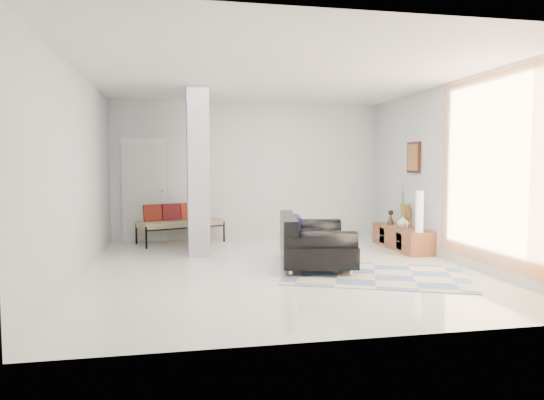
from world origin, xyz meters
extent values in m
plane|color=white|center=(0.00, 0.00, 0.00)|extent=(6.00, 6.00, 0.00)
plane|color=white|center=(0.00, 0.00, 2.80)|extent=(6.00, 6.00, 0.00)
plane|color=silver|center=(0.00, 3.00, 1.40)|extent=(6.00, 0.00, 6.00)
plane|color=silver|center=(0.00, -3.00, 1.40)|extent=(6.00, 0.00, 6.00)
plane|color=silver|center=(-2.75, 0.00, 1.40)|extent=(0.00, 6.00, 6.00)
plane|color=silver|center=(2.75, 0.00, 1.40)|extent=(0.00, 6.00, 6.00)
cube|color=#AEB3B5|center=(-1.10, 1.60, 1.40)|extent=(0.35, 1.20, 2.80)
cube|color=silver|center=(-2.10, 2.96, 1.02)|extent=(0.85, 0.06, 2.04)
plane|color=#FF8E43|center=(2.67, -1.15, 1.45)|extent=(0.00, 2.55, 2.55)
cube|color=#3F1D11|center=(2.72, 1.17, 1.65)|extent=(0.04, 0.45, 0.55)
cube|color=brown|center=(2.52, 1.17, 0.20)|extent=(0.45, 1.61, 0.40)
cube|color=#3F1D11|center=(2.30, 0.81, 0.20)|extent=(0.02, 0.22, 0.28)
cube|color=#3F1D11|center=(2.30, 1.53, 0.20)|extent=(0.02, 0.22, 0.28)
cube|color=#CD893C|center=(2.70, 1.39, 0.60)|extent=(0.09, 0.32, 0.40)
cube|color=silver|center=(2.42, 0.81, 0.46)|extent=(0.04, 0.10, 0.12)
cylinder|color=silver|center=(0.07, -0.55, 0.05)|extent=(0.05, 0.05, 0.10)
cylinder|color=silver|center=(0.32, 0.89, 0.05)|extent=(0.05, 0.05, 0.10)
cylinder|color=silver|center=(0.88, -0.70, 0.05)|extent=(0.05, 0.05, 0.10)
cylinder|color=silver|center=(1.13, 0.75, 0.05)|extent=(0.05, 0.05, 0.10)
cube|color=black|center=(0.60, 0.10, 0.25)|extent=(1.31, 1.86, 0.30)
cube|color=black|center=(0.19, 0.17, 0.58)|extent=(0.49, 1.72, 0.36)
cylinder|color=black|center=(0.47, -0.62, 0.48)|extent=(1.01, 0.44, 0.28)
cylinder|color=black|center=(0.73, 0.82, 0.48)|extent=(1.01, 0.44, 0.28)
cube|color=black|center=(0.31, 0.15, 0.60)|extent=(0.25, 0.64, 0.31)
cylinder|color=black|center=(-2.01, 2.03, 0.20)|extent=(0.04, 0.04, 0.40)
cylinder|color=black|center=(-0.56, 2.58, 0.20)|extent=(0.04, 0.04, 0.40)
cylinder|color=black|center=(-2.24, 2.62, 0.20)|extent=(0.04, 0.04, 0.40)
cylinder|color=black|center=(-0.79, 3.17, 0.20)|extent=(0.04, 0.04, 0.40)
cube|color=beige|center=(-1.40, 2.60, 0.38)|extent=(1.70, 1.17, 0.12)
cube|color=maroon|center=(-1.93, 2.56, 0.60)|extent=(0.38, 0.27, 0.33)
cube|color=maroon|center=(-1.58, 2.69, 0.60)|extent=(0.38, 0.27, 0.33)
cube|color=maroon|center=(-1.24, 2.82, 0.60)|extent=(0.38, 0.27, 0.33)
cube|color=#C5B496|center=(1.22, -0.72, 0.01)|extent=(2.87, 2.42, 0.01)
cylinder|color=white|center=(2.50, 0.48, 0.74)|extent=(0.13, 0.13, 0.69)
imported|color=white|center=(2.47, 1.03, 0.51)|extent=(0.24, 0.24, 0.22)
camera|label=1|loc=(-1.40, -6.91, 1.52)|focal=32.00mm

